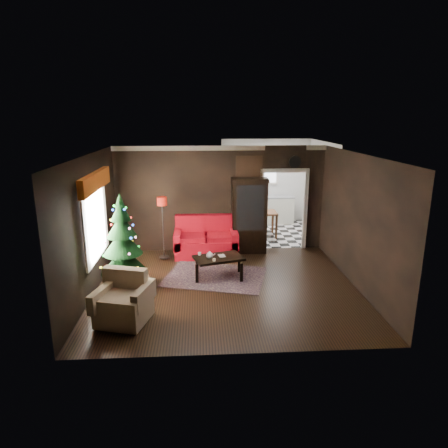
{
  "coord_description": "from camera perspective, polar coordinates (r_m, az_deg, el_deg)",
  "views": [
    {
      "loc": [
        -0.55,
        -7.88,
        3.54
      ],
      "look_at": [
        0.0,
        0.9,
        1.15
      ],
      "focal_mm": 32.04,
      "sensor_mm": 36.0,
      "label": 1
    }
  ],
  "objects": [
    {
      "name": "kitchen_table",
      "position": [
        12.16,
        5.77,
        0.04
      ],
      "size": [
        0.7,
        0.7,
        0.75
      ],
      "primitive_type": null,
      "color": "brown",
      "rests_on": "ground"
    },
    {
      "name": "armchair",
      "position": [
        7.31,
        -14.19,
        -10.22
      ],
      "size": [
        1.06,
        1.06,
        0.88
      ],
      "primitive_type": null,
      "rotation": [
        0.0,
        0.0,
        -0.28
      ],
      "color": "tan",
      "rests_on": "ground"
    },
    {
      "name": "cup_a",
      "position": [
        9.08,
        -3.51,
        -4.25
      ],
      "size": [
        0.09,
        0.09,
        0.06
      ],
      "primitive_type": "cylinder",
      "rotation": [
        0.0,
        0.0,
        0.2
      ],
      "color": "silver",
      "rests_on": "coffee_table"
    },
    {
      "name": "loveseat",
      "position": [
        10.39,
        -2.6,
        -1.83
      ],
      "size": [
        1.7,
        0.9,
        1.0
      ],
      "primitive_type": null,
      "color": "maroon",
      "rests_on": "ground"
    },
    {
      "name": "cup_b",
      "position": [
        8.7,
        -1.43,
        -5.13
      ],
      "size": [
        0.09,
        0.09,
        0.06
      ],
      "primitive_type": "cylinder",
      "rotation": [
        0.0,
        0.0,
        0.38
      ],
      "color": "beige",
      "rests_on": "coffee_table"
    },
    {
      "name": "floor_lamp",
      "position": [
        10.09,
        -8.7,
        -0.56
      ],
      "size": [
        0.29,
        0.29,
        1.57
      ],
      "primitive_type": null,
      "rotation": [
        0.0,
        0.0,
        0.09
      ],
      "color": "#282828",
      "rests_on": "ground"
    },
    {
      "name": "floor",
      "position": [
        8.66,
        0.37,
        -8.94
      ],
      "size": [
        5.5,
        5.5,
        0.0
      ],
      "primitive_type": "plane",
      "color": "black",
      "rests_on": "ground"
    },
    {
      "name": "kitchen_window",
      "position": [
        13.64,
        6.0,
        7.37
      ],
      "size": [
        0.7,
        0.06,
        0.7
      ],
      "primitive_type": "cube",
      "color": "white",
      "rests_on": "ground"
    },
    {
      "name": "doorway",
      "position": [
        10.91,
        8.42,
        1.84
      ],
      "size": [
        1.1,
        0.1,
        2.1
      ],
      "primitive_type": null,
      "color": "silver",
      "rests_on": "ground"
    },
    {
      "name": "kitchen_floor",
      "position": [
        12.6,
        6.86,
        -1.22
      ],
      "size": [
        3.0,
        3.0,
        0.0
      ],
      "primitive_type": "plane",
      "color": "white",
      "rests_on": "ground"
    },
    {
      "name": "wall_right",
      "position": [
        8.81,
        18.54,
        0.33
      ],
      "size": [
        0.0,
        5.5,
        5.5
      ],
      "primitive_type": "plane",
      "rotation": [
        1.57,
        0.0,
        -1.57
      ],
      "color": "black",
      "rests_on": "ground"
    },
    {
      "name": "rug",
      "position": [
        9.16,
        -1.27,
        -7.5
      ],
      "size": [
        2.53,
        2.11,
        0.01
      ],
      "primitive_type": "cube",
      "rotation": [
        0.0,
        0.0,
        -0.27
      ],
      "color": "#31232B",
      "rests_on": "ground"
    },
    {
      "name": "teapot",
      "position": [
        8.82,
        -2.06,
        -4.47
      ],
      "size": [
        0.22,
        0.22,
        0.16
      ],
      "primitive_type": null,
      "rotation": [
        0.0,
        0.0,
        0.3
      ],
      "color": "silver",
      "rests_on": "coffee_table"
    },
    {
      "name": "kitchen_counter",
      "position": [
        13.63,
        6.03,
        2.01
      ],
      "size": [
        1.8,
        0.6,
        0.9
      ],
      "primitive_type": "cube",
      "color": "white",
      "rests_on": "ground"
    },
    {
      "name": "valance",
      "position": [
        8.44,
        -17.9,
        5.81
      ],
      "size": [
        0.12,
        2.1,
        0.35
      ],
      "primitive_type": "cube",
      "color": "#83310A",
      "rests_on": "wall_left"
    },
    {
      "name": "ceiling",
      "position": [
        7.93,
        0.41,
        9.84
      ],
      "size": [
        5.5,
        5.5,
        0.0
      ],
      "primitive_type": "plane",
      "rotation": [
        3.14,
        0.0,
        0.0
      ],
      "color": "white",
      "rests_on": "ground"
    },
    {
      "name": "left_window",
      "position": [
        8.62,
        -17.98,
        0.41
      ],
      "size": [
        0.05,
        1.6,
        1.4
      ],
      "primitive_type": "cube",
      "color": "white",
      "rests_on": "wall_left"
    },
    {
      "name": "coffee_table",
      "position": [
        9.04,
        -0.77,
        -6.14
      ],
      "size": [
        1.2,
        0.92,
        0.48
      ],
      "primitive_type": null,
      "rotation": [
        0.0,
        0.0,
        0.3
      ],
      "color": "black",
      "rests_on": "rug"
    },
    {
      "name": "wall_left",
      "position": [
        8.46,
        -18.53,
        -0.27
      ],
      "size": [
        0.0,
        5.5,
        5.5
      ],
      "primitive_type": "plane",
      "rotation": [
        1.57,
        0.0,
        1.57
      ],
      "color": "black",
      "rests_on": "ground"
    },
    {
      "name": "wall_front",
      "position": [
        5.82,
        2.09,
        -6.41
      ],
      "size": [
        5.5,
        0.0,
        5.5
      ],
      "primitive_type": "plane",
      "rotation": [
        -1.57,
        0.0,
        0.0
      ],
      "color": "black",
      "rests_on": "ground"
    },
    {
      "name": "wall_back",
      "position": [
        10.61,
        -0.54,
        3.57
      ],
      "size": [
        5.5,
        0.0,
        5.5
      ],
      "primitive_type": "plane",
      "rotation": [
        1.57,
        0.0,
        0.0
      ],
      "color": "black",
      "rests_on": "ground"
    },
    {
      "name": "painting",
      "position": [
        10.5,
        3.6,
        8.11
      ],
      "size": [
        0.62,
        0.05,
        0.52
      ],
      "primitive_type": "cube",
      "color": "#AA744C",
      "rests_on": "wall_back"
    },
    {
      "name": "christmas_tree",
      "position": [
        8.57,
        -14.28,
        -2.17
      ],
      "size": [
        1.19,
        1.19,
        1.85
      ],
      "primitive_type": null,
      "rotation": [
        0.0,
        0.0,
        -0.26
      ],
      "color": "#143919",
      "rests_on": "ground"
    },
    {
      "name": "book",
      "position": [
        8.95,
        -0.76,
        -4.06
      ],
      "size": [
        0.14,
        0.04,
        0.2
      ],
      "primitive_type": "imported",
      "rotation": [
        0.0,
        0.0,
        0.2
      ],
      "color": "#926F59",
      "rests_on": "coffee_table"
    },
    {
      "name": "curio_cabinet",
      "position": [
        10.56,
        3.6,
        0.97
      ],
      "size": [
        0.9,
        0.45,
        1.9
      ],
      "primitive_type": null,
      "color": "black",
      "rests_on": "ground"
    },
    {
      "name": "wall_clock",
      "position": [
        10.69,
        10.08,
        8.74
      ],
      "size": [
        0.32,
        0.32,
        0.06
      ],
      "primitive_type": "cylinder",
      "color": "silver",
      "rests_on": "wall_back"
    }
  ]
}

